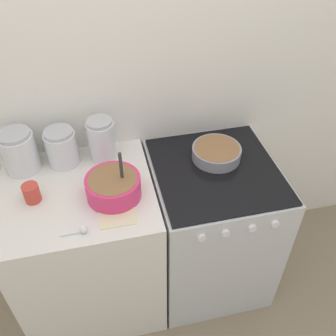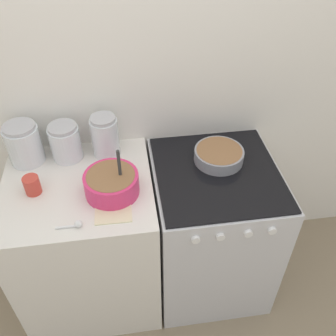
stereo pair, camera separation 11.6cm
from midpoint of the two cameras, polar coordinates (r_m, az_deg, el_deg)
name	(u,v)px [view 2 (the right image)]	position (r m, az deg, el deg)	size (l,w,h in m)	color
ground_plane	(162,329)	(2.45, 0.55, -23.37)	(12.00, 12.00, 0.00)	gray
wall_back	(142,93)	(2.03, -2.34, 11.31)	(4.50, 0.05, 2.40)	white
countertop_cabinet	(89,243)	(2.24, -10.49, -11.20)	(0.75, 0.69, 0.92)	silver
stove	(211,229)	(2.29, 7.99, -9.22)	(0.66, 0.71, 0.92)	silver
mixing_bowl	(112,183)	(1.79, -6.77, -2.29)	(0.26, 0.26, 0.25)	#E0336B
baking_pan	(219,155)	(2.01, 9.41, 1.93)	(0.26, 0.26, 0.07)	gray
storage_jar_left	(25,146)	(2.06, -19.52, 3.14)	(0.18, 0.18, 0.22)	silver
storage_jar_middle	(66,144)	(2.03, -13.74, 3.53)	(0.16, 0.16, 0.20)	silver
storage_jar_right	(105,138)	(2.01, -7.90, 4.44)	(0.15, 0.15, 0.23)	silver
tin_can	(32,185)	(1.89, -18.37, -2.54)	(0.08, 0.08, 0.09)	#CC3F33
recipe_page	(113,202)	(1.79, -6.53, -5.25)	(0.17, 0.27, 0.01)	beige
measuring_spoon	(76,224)	(1.70, -11.99, -8.48)	(0.12, 0.04, 0.04)	white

